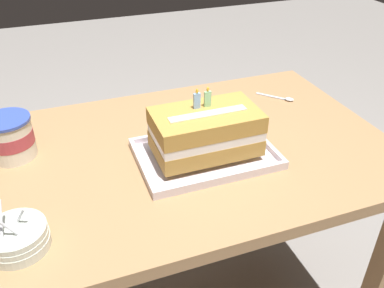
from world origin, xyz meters
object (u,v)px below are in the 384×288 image
Objects in this scene: foil_tray at (205,155)px; bowl_stack at (17,238)px; birthday_cake at (206,131)px; ice_cream_tub at (10,137)px; serving_spoon_near_tray at (283,98)px.

foil_tray is 2.83× the size of bowl_stack.
birthday_cake is (-0.00, 0.00, 0.08)m from foil_tray.
bowl_stack is 1.02× the size of ice_cream_tub.
bowl_stack is (-0.49, -0.17, 0.02)m from foil_tray.
serving_spoon_near_tray is at bearing 24.88° from bowl_stack.
ice_cream_tub reaches higher than bowl_stack.
bowl_stack reaches higher than serving_spoon_near_tray.
serving_spoon_near_tray is at bearing 2.85° from ice_cream_tub.
ice_cream_tub is at bearing 91.20° from bowl_stack.
birthday_cake is at bearing -148.95° from serving_spoon_near_tray.
bowl_stack is (-0.49, -0.17, -0.06)m from birthday_cake.
birthday_cake reaches higher than serving_spoon_near_tray.
foil_tray reaches higher than serving_spoon_near_tray.
birthday_cake reaches higher than ice_cream_tub.
birthday_cake reaches higher than bowl_stack.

